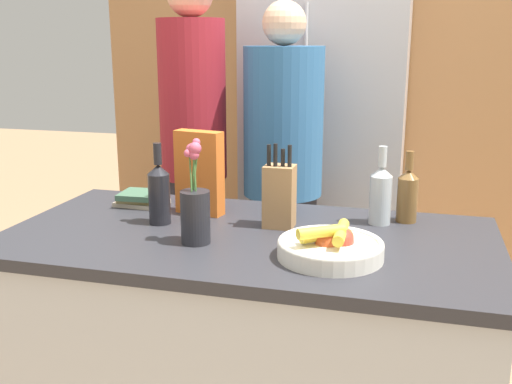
% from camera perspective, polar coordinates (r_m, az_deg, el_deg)
% --- Properties ---
extents(kitchen_island, '(1.64, 0.84, 0.88)m').
position_cam_1_polar(kitchen_island, '(2.19, -0.74, -15.04)').
color(kitchen_island, silver).
rests_on(kitchen_island, ground_plane).
extents(back_wall_wood, '(2.84, 0.12, 2.60)m').
position_cam_1_polar(back_wall_wood, '(3.69, 7.11, 10.89)').
color(back_wall_wood, '#AD7A4C').
rests_on(back_wall_wood, ground_plane).
extents(refrigerator, '(0.85, 0.62, 2.05)m').
position_cam_1_polar(refrigerator, '(3.36, 6.65, 5.82)').
color(refrigerator, '#B7B7BC').
rests_on(refrigerator, ground_plane).
extents(fruit_bowl, '(0.32, 0.32, 0.11)m').
position_cam_1_polar(fruit_bowl, '(1.80, 7.18, -5.13)').
color(fruit_bowl, silver).
rests_on(fruit_bowl, kitchen_island).
extents(knife_block, '(0.10, 0.09, 0.29)m').
position_cam_1_polar(knife_block, '(2.06, 2.24, -0.31)').
color(knife_block, '#A87A4C').
rests_on(knife_block, kitchen_island).
extents(flower_vase, '(0.09, 0.09, 0.34)m').
position_cam_1_polar(flower_vase, '(1.90, -5.81, -1.67)').
color(flower_vase, '#232328').
rests_on(flower_vase, kitchen_island).
extents(cereal_box, '(0.19, 0.09, 0.31)m').
position_cam_1_polar(cereal_box, '(2.22, -5.42, 1.83)').
color(cereal_box, orange).
rests_on(cereal_box, kitchen_island).
extents(coffee_mug, '(0.10, 0.11, 0.08)m').
position_cam_1_polar(coffee_mug, '(2.25, 2.78, -0.93)').
color(coffee_mug, '#334770').
rests_on(coffee_mug, kitchen_island).
extents(book_stack, '(0.20, 0.15, 0.05)m').
position_cam_1_polar(book_stack, '(2.39, -10.78, -0.62)').
color(book_stack, '#B7A88E').
rests_on(book_stack, kitchen_island).
extents(bottle_oil, '(0.07, 0.07, 0.26)m').
position_cam_1_polar(bottle_oil, '(2.19, 14.23, -0.20)').
color(bottle_oil, brown).
rests_on(bottle_oil, kitchen_island).
extents(bottle_vinegar, '(0.08, 0.08, 0.29)m').
position_cam_1_polar(bottle_vinegar, '(2.12, -9.21, -0.03)').
color(bottle_vinegar, black).
rests_on(bottle_vinegar, kitchen_island).
extents(bottle_wine, '(0.08, 0.08, 0.28)m').
position_cam_1_polar(bottle_wine, '(2.14, 11.78, -0.15)').
color(bottle_wine, '#B2BCC1').
rests_on(bottle_wine, kitchen_island).
extents(person_at_sink, '(0.31, 0.31, 1.82)m').
position_cam_1_polar(person_at_sink, '(2.85, -5.96, 4.66)').
color(person_at_sink, '#383842').
rests_on(person_at_sink, ground_plane).
extents(person_in_blue, '(0.37, 0.37, 1.68)m').
position_cam_1_polar(person_in_blue, '(2.79, 2.56, 2.44)').
color(person_in_blue, '#383842').
rests_on(person_in_blue, ground_plane).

